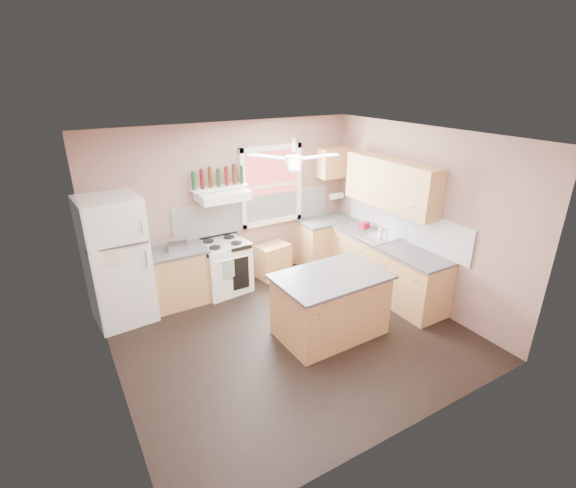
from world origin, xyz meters
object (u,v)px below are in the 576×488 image
island (330,306)px  toaster (177,244)px  refrigerator (117,261)px  cart (273,261)px  stove (224,267)px

island → toaster: bearing=127.5°
refrigerator → island: bearing=-42.5°
toaster → island: bearing=-44.6°
refrigerator → cart: size_ratio=3.29×
cart → island: island is taller
refrigerator → toaster: size_ratio=6.65×
refrigerator → cart: refrigerator is taller
toaster → cart: (1.68, 0.07, -0.71)m
toaster → cart: bearing=9.0°
toaster → refrigerator: bearing=-172.2°
refrigerator → stove: size_ratio=2.17×
cart → stove: bearing=174.2°
toaster → stove: (0.73, 0.02, -0.56)m
island → cart: bearing=83.7°
stove → cart: 0.96m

